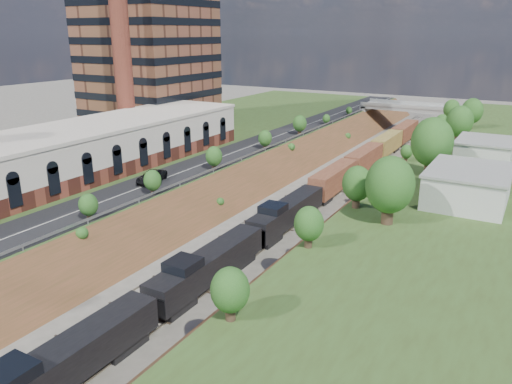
% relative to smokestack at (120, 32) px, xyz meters
% --- Properties ---
extents(platform_left, '(44.00, 180.00, 5.00)m').
position_rel_smokestack_xyz_m(platform_left, '(3.00, 4.00, -22.50)').
color(platform_left, '#3A4E20').
rests_on(platform_left, ground).
extents(embankment_left, '(10.00, 180.00, 10.00)m').
position_rel_smokestack_xyz_m(embankment_left, '(25.00, 4.00, -25.00)').
color(embankment_left, brown).
rests_on(embankment_left, ground).
extents(embankment_right, '(10.00, 180.00, 10.00)m').
position_rel_smokestack_xyz_m(embankment_right, '(47.00, 4.00, -25.00)').
color(embankment_right, brown).
rests_on(embankment_right, ground).
extents(rail_left_track, '(1.58, 180.00, 0.18)m').
position_rel_smokestack_xyz_m(rail_left_track, '(33.40, 4.00, -24.91)').
color(rail_left_track, gray).
rests_on(rail_left_track, ground).
extents(rail_right_track, '(1.58, 180.00, 0.18)m').
position_rel_smokestack_xyz_m(rail_right_track, '(38.60, 4.00, -24.91)').
color(rail_right_track, gray).
rests_on(rail_right_track, ground).
extents(road, '(8.00, 180.00, 0.10)m').
position_rel_smokestack_xyz_m(road, '(20.50, 4.00, -19.95)').
color(road, black).
rests_on(road, platform_left).
extents(guardrail, '(0.10, 171.00, 0.70)m').
position_rel_smokestack_xyz_m(guardrail, '(24.60, 3.80, -19.45)').
color(guardrail, '#99999E').
rests_on(guardrail, platform_left).
extents(commercial_building, '(14.30, 62.30, 7.00)m').
position_rel_smokestack_xyz_m(commercial_building, '(8.00, -18.00, -16.49)').
color(commercial_building, brown).
rests_on(commercial_building, platform_left).
extents(smokestack, '(3.20, 3.20, 40.00)m').
position_rel_smokestack_xyz_m(smokestack, '(0.00, 0.00, 0.00)').
color(smokestack, brown).
rests_on(smokestack, platform_left).
extents(overpass, '(24.50, 8.30, 7.40)m').
position_rel_smokestack_xyz_m(overpass, '(36.00, 66.00, -20.08)').
color(overpass, gray).
rests_on(overpass, ground).
extents(white_building_near, '(9.00, 12.00, 4.00)m').
position_rel_smokestack_xyz_m(white_building_near, '(59.50, -4.00, -18.00)').
color(white_building_near, silver).
rests_on(white_building_near, platform_right).
extents(white_building_far, '(8.00, 10.00, 3.60)m').
position_rel_smokestack_xyz_m(white_building_far, '(59.00, 18.00, -18.20)').
color(white_building_far, silver).
rests_on(white_building_far, platform_right).
extents(tree_right_large, '(5.25, 5.25, 7.61)m').
position_rel_smokestack_xyz_m(tree_right_large, '(53.00, -16.00, -15.62)').
color(tree_right_large, '#473323').
rests_on(tree_right_large, platform_right).
extents(tree_left_crest, '(2.45, 2.45, 3.55)m').
position_rel_smokestack_xyz_m(tree_left_crest, '(24.20, -36.00, -17.96)').
color(tree_left_crest, '#473323').
rests_on(tree_left_crest, platform_left).
extents(freight_train, '(2.88, 116.32, 4.55)m').
position_rel_smokestack_xyz_m(freight_train, '(38.60, 3.80, -22.53)').
color(freight_train, black).
rests_on(freight_train, ground).
extents(suv, '(4.21, 6.31, 1.61)m').
position_rel_smokestack_xyz_m(suv, '(20.18, -16.87, -19.10)').
color(suv, black).
rests_on(suv, road).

